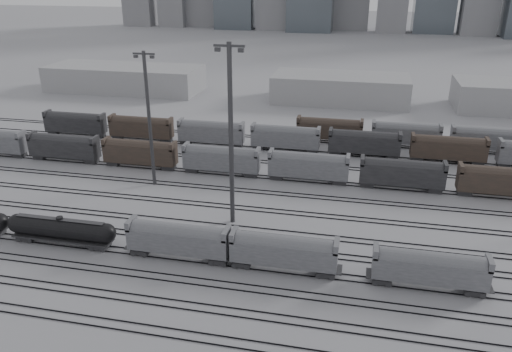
% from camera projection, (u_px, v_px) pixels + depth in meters
% --- Properties ---
extents(ground, '(900.00, 900.00, 0.00)m').
position_uv_depth(ground, '(221.00, 267.00, 67.45)').
color(ground, '#A8A8AD').
rests_on(ground, ground).
extents(tracks, '(220.00, 71.50, 0.16)m').
position_uv_depth(tracks, '(250.00, 210.00, 83.20)').
color(tracks, black).
rests_on(tracks, ground).
extents(tank_car_b, '(17.04, 2.84, 4.21)m').
position_uv_depth(tank_car_b, '(61.00, 229.00, 72.20)').
color(tank_car_b, black).
rests_on(tank_car_b, ground).
extents(hopper_car_a, '(14.37, 2.86, 5.14)m').
position_uv_depth(hopper_car_a, '(178.00, 238.00, 68.36)').
color(hopper_car_a, black).
rests_on(hopper_car_a, ground).
extents(hopper_car_b, '(14.20, 2.82, 5.08)m').
position_uv_depth(hopper_car_b, '(284.00, 250.00, 65.48)').
color(hopper_car_b, black).
rests_on(hopper_car_b, ground).
extents(hopper_car_c, '(14.03, 2.79, 5.02)m').
position_uv_depth(hopper_car_c, '(430.00, 267.00, 61.87)').
color(hopper_car_c, black).
rests_on(hopper_car_c, ground).
extents(light_mast_b, '(3.92, 0.63, 24.52)m').
position_uv_depth(light_mast_b, '(149.00, 117.00, 88.31)').
color(light_mast_b, '#3B3B3E').
rests_on(light_mast_b, ground).
extents(light_mast_c, '(4.48, 0.72, 27.99)m').
position_uv_depth(light_mast_c, '(231.00, 133.00, 73.85)').
color(light_mast_c, '#3B3B3E').
rests_on(light_mast_c, ground).
extents(bg_string_near, '(151.00, 3.00, 5.60)m').
position_uv_depth(bg_string_near, '(308.00, 167.00, 93.64)').
color(bg_string_near, slate).
rests_on(bg_string_near, ground).
extents(bg_string_mid, '(151.00, 3.00, 5.60)m').
position_uv_depth(bg_string_mid, '(364.00, 144.00, 106.09)').
color(bg_string_mid, black).
rests_on(bg_string_mid, ground).
extents(bg_string_far, '(66.00, 3.00, 5.60)m').
position_uv_depth(bg_string_far, '(446.00, 138.00, 109.84)').
color(bg_string_far, '#43332A').
rests_on(bg_string_far, ground).
extents(warehouse_left, '(50.00, 18.00, 8.00)m').
position_uv_depth(warehouse_left, '(125.00, 78.00, 163.39)').
color(warehouse_left, '#A7A7A9').
rests_on(warehouse_left, ground).
extents(warehouse_mid, '(40.00, 18.00, 8.00)m').
position_uv_depth(warehouse_mid, '(340.00, 88.00, 149.57)').
color(warehouse_mid, '#A7A7A9').
rests_on(warehouse_mid, ground).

